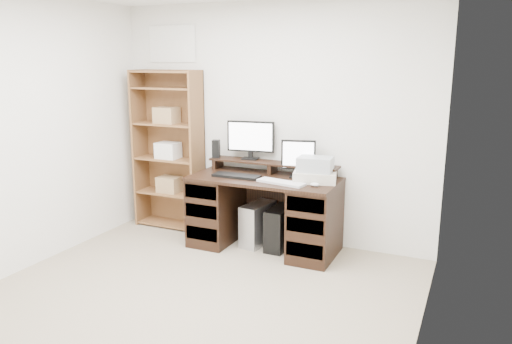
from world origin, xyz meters
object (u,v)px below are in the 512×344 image
Objects in this scene: tower_silver at (258,224)px; bookshelf at (169,149)px; monitor_small at (298,157)px; monitor_wide at (251,138)px; printer at (315,176)px; desk at (265,212)px; tower_black at (280,228)px.

bookshelf is at bearing -178.25° from tower_silver.
monitor_small is 0.21× the size of bookshelf.
monitor_wide is 1.36× the size of monitor_small.
bookshelf is (-1.17, 0.14, 0.70)m from tower_silver.
monitor_small is 0.85× the size of tower_silver.
monitor_wide is at bearing 151.10° from printer.
monitor_small is 0.93× the size of printer.
desk is at bearing -166.90° from monitor_small.
tower_black is (-0.15, -0.10, -0.74)m from monitor_small.
monitor_small reaches higher than desk.
monitor_small is 0.29m from printer.
printer reaches higher than tower_silver.
bookshelf is (-1.43, 0.16, 0.70)m from tower_black.
bookshelf reaches higher than tower_black.
monitor_small is 0.84m from tower_silver.
tower_silver is 0.26m from tower_black.
monitor_wide is 1.00m from tower_black.
desk is 0.21m from tower_silver.
tower_silver reaches higher than tower_black.
tower_black is at bearing 164.77° from printer.
monitor_wide is 1.17× the size of tower_black.
desk is 3.43× the size of tower_black.
desk is 0.66m from monitor_small.
monitor_small is at bearing -1.99° from bookshelf.
printer is 0.93× the size of tower_black.
bookshelf is at bearing 160.98° from printer.
monitor_wide is at bearing 155.24° from monitor_small.
bookshelf reaches higher than monitor_small.
monitor_small is 0.86× the size of tower_black.
monitor_wide is at bearing 136.72° from desk.
desk is at bearing -51.24° from monitor_wide.
monitor_small is at bearing 138.49° from printer.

